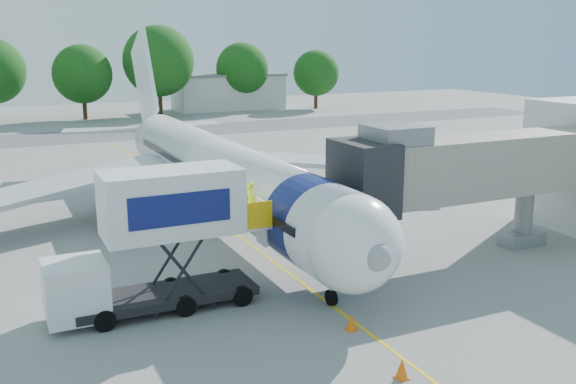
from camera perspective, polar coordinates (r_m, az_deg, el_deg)
name	(u,v)px	position (r m, az deg, el deg)	size (l,w,h in m)	color
ground	(243,239)	(33.92, -3.99, -4.22)	(160.00, 160.00, 0.00)	gray
guidance_line	(243,239)	(33.92, -3.99, -4.21)	(0.15, 70.00, 0.01)	yellow
taxiway_strip	(104,135)	(73.81, -16.05, 4.88)	(120.00, 10.00, 0.01)	#59595B
aircraft	(216,171)	(36.94, -6.41, 1.91)	(34.17, 37.73, 11.35)	white
jet_bridge	(456,169)	(30.95, 14.73, 1.96)	(13.90, 3.20, 6.60)	#A89F90
catering_hiloader	(156,242)	(24.92, -11.67, -4.36)	(8.50, 2.44, 5.50)	black
safety_cone_a	(351,322)	(23.70, 5.65, -11.44)	(0.41, 0.41, 0.64)	#FA610D
safety_cone_b	(402,369)	(20.86, 10.09, -15.22)	(0.42, 0.42, 0.67)	#FA610D
outbuilding_right	(228,91)	(98.41, -5.32, 8.89)	(16.40, 7.40, 5.30)	silver
tree_d	(82,74)	(88.92, -17.81, 9.95)	(7.65, 7.65, 9.75)	#382314
tree_e	(158,61)	(90.53, -11.44, 11.34)	(9.62, 9.62, 12.26)	#382314
tree_f	(242,69)	(97.19, -4.09, 10.85)	(7.80, 7.80, 9.94)	#382314
tree_g	(316,73)	(98.87, 2.51, 10.52)	(6.92, 6.92, 8.82)	#382314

